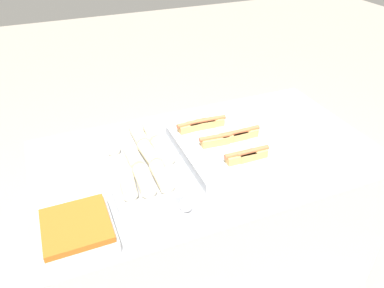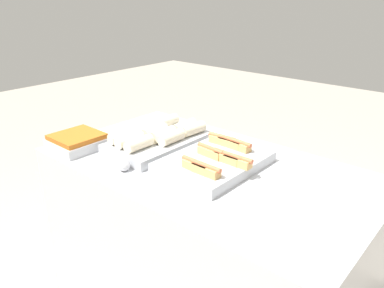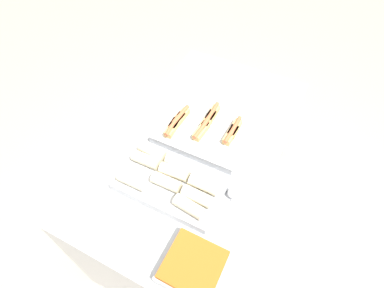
{
  "view_description": "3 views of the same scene",
  "coord_description": "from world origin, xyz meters",
  "px_view_note": "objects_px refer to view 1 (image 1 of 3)",
  "views": [
    {
      "loc": [
        -0.61,
        -1.27,
        1.93
      ],
      "look_at": [
        -0.08,
        0.0,
        1.01
      ],
      "focal_mm": 35.0,
      "sensor_mm": 36.0,
      "label": 1
    },
    {
      "loc": [
        1.01,
        -1.25,
        1.68
      ],
      "look_at": [
        -0.08,
        0.0,
        1.01
      ],
      "focal_mm": 35.0,
      "sensor_mm": 36.0,
      "label": 2
    },
    {
      "loc": [
        -0.97,
        -0.45,
        2.25
      ],
      "look_at": [
        -0.08,
        0.0,
        1.01
      ],
      "focal_mm": 28.0,
      "sensor_mm": 36.0,
      "label": 3
    }
  ],
  "objects_px": {
    "serving_spoon_near": "(183,206)",
    "tray_hotdogs": "(220,145)",
    "tray_side_front": "(77,231)",
    "tray_wraps": "(142,162)"
  },
  "relations": [
    {
      "from": "tray_side_front",
      "to": "tray_wraps",
      "type": "bearing_deg",
      "value": 41.99
    },
    {
      "from": "serving_spoon_near",
      "to": "tray_hotdogs",
      "type": "bearing_deg",
      "value": 44.87
    },
    {
      "from": "tray_side_front",
      "to": "serving_spoon_near",
      "type": "height_order",
      "value": "tray_side_front"
    },
    {
      "from": "tray_hotdogs",
      "to": "tray_wraps",
      "type": "relative_size",
      "value": 0.94
    },
    {
      "from": "tray_hotdogs",
      "to": "tray_wraps",
      "type": "height_order",
      "value": "tray_wraps"
    },
    {
      "from": "tray_hotdogs",
      "to": "serving_spoon_near",
      "type": "distance_m",
      "value": 0.43
    },
    {
      "from": "tray_hotdogs",
      "to": "serving_spoon_near",
      "type": "relative_size",
      "value": 1.96
    },
    {
      "from": "tray_wraps",
      "to": "tray_side_front",
      "type": "relative_size",
      "value": 2.11
    },
    {
      "from": "tray_hotdogs",
      "to": "tray_wraps",
      "type": "distance_m",
      "value": 0.37
    },
    {
      "from": "tray_wraps",
      "to": "serving_spoon_near",
      "type": "bearing_deg",
      "value": -76.79
    }
  ]
}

